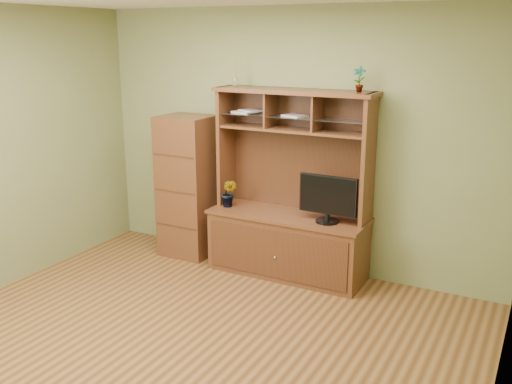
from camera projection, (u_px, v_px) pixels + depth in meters
The scene contains 8 objects.
room at pixel (179, 183), 4.21m from camera, with size 4.54×4.04×2.74m.
media_hutch at pixel (289, 225), 5.86m from camera, with size 1.66×0.61×1.90m.
monitor at pixel (328, 198), 5.48m from camera, with size 0.59×0.23×0.46m.
orchid_plant at pixel (229, 193), 6.01m from camera, with size 0.17×0.13×0.30m, color #2D561D.
top_plant at pixel (359, 79), 5.23m from camera, with size 0.12×0.08×0.24m, color #2C6B25.
reed_diffuser at pixel (235, 76), 5.83m from camera, with size 0.05×0.05×0.27m.
magazines at pixel (262, 113), 5.78m from camera, with size 0.83×0.23×0.04m.
side_cabinet at pixel (188, 186), 6.34m from camera, with size 0.56×0.51×1.57m.
Camera 1 is at (2.42, -3.34, 2.40)m, focal length 40.00 mm.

